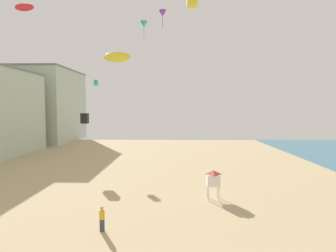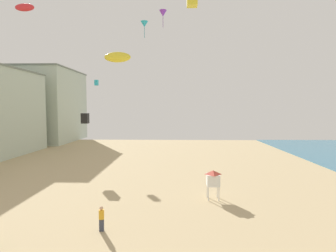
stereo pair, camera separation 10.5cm
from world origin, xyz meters
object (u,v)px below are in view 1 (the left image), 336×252
object	(u,v)px
kite_purple_delta	(163,13)
kite_black_box	(85,118)
kite_yellow_parafoil	(117,57)
kite_cyan_box	(96,83)
kite_cyan_delta	(144,24)
lifeguard_stand	(213,178)
kite_flyer	(102,217)
kite_red_parafoil	(24,7)

from	to	relation	value
kite_purple_delta	kite_black_box	size ratio (longest dim) A/B	1.77
kite_purple_delta	kite_yellow_parafoil	distance (m)	14.96
kite_purple_delta	kite_cyan_box	distance (m)	14.54
kite_purple_delta	kite_cyan_box	world-z (taller)	kite_purple_delta
kite_cyan_delta	kite_yellow_parafoil	size ratio (longest dim) A/B	1.06
kite_cyan_box	kite_purple_delta	bearing A→B (deg)	-17.44
lifeguard_stand	kite_cyan_box	bearing A→B (deg)	122.89
kite_cyan_delta	kite_cyan_box	world-z (taller)	kite_cyan_delta
kite_flyer	lifeguard_stand	bearing A→B (deg)	-19.32
kite_black_box	kite_red_parafoil	size ratio (longest dim) A/B	0.70
kite_cyan_box	kite_yellow_parafoil	world-z (taller)	kite_yellow_parafoil
kite_purple_delta	kite_cyan_delta	bearing A→B (deg)	113.39
kite_flyer	kite_cyan_box	world-z (taller)	kite_cyan_box
kite_cyan_box	kite_red_parafoil	distance (m)	17.01
kite_flyer	lifeguard_stand	size ratio (longest dim) A/B	0.64
kite_flyer	kite_cyan_delta	distance (m)	37.24
kite_flyer	kite_black_box	size ratio (longest dim) A/B	1.23
lifeguard_stand	kite_purple_delta	world-z (taller)	kite_purple_delta
kite_yellow_parafoil	kite_cyan_delta	bearing A→B (deg)	88.99
kite_cyan_delta	lifeguard_stand	bearing A→B (deg)	-69.99
kite_cyan_box	kite_flyer	bearing A→B (deg)	-73.15
kite_flyer	kite_cyan_box	distance (m)	28.77
kite_cyan_delta	kite_yellow_parafoil	world-z (taller)	kite_cyan_delta
kite_black_box	lifeguard_stand	bearing A→B (deg)	-36.81
kite_cyan_delta	kite_yellow_parafoil	xyz separation A→B (m)	(-0.36, -20.17, -9.33)
kite_cyan_box	lifeguard_stand	bearing A→B (deg)	-50.31
kite_purple_delta	kite_black_box	xyz separation A→B (m)	(-9.89, -4.40, -14.64)
kite_flyer	kite_black_box	world-z (taller)	kite_black_box
kite_yellow_parafoil	kite_flyer	bearing A→B (deg)	-84.18
kite_flyer	kite_purple_delta	size ratio (longest dim) A/B	0.69
kite_flyer	kite_yellow_parafoil	distance (m)	15.92
kite_flyer	lifeguard_stand	distance (m)	10.35
kite_red_parafoil	kite_cyan_delta	bearing A→B (deg)	66.14
kite_cyan_delta	kite_purple_delta	world-z (taller)	kite_cyan_delta
kite_black_box	kite_red_parafoil	bearing A→B (deg)	-109.97
kite_purple_delta	kite_cyan_box	bearing A→B (deg)	162.56
kite_flyer	kite_black_box	xyz separation A→B (m)	(-6.97, 17.69, 5.75)
kite_flyer	kite_cyan_box	size ratio (longest dim) A/B	1.95
kite_cyan_delta	kite_yellow_parafoil	bearing A→B (deg)	-91.01
kite_purple_delta	kite_red_parafoil	world-z (taller)	kite_purple_delta
kite_cyan_delta	kite_black_box	bearing A→B (deg)	-116.23
kite_black_box	kite_purple_delta	bearing A→B (deg)	23.97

